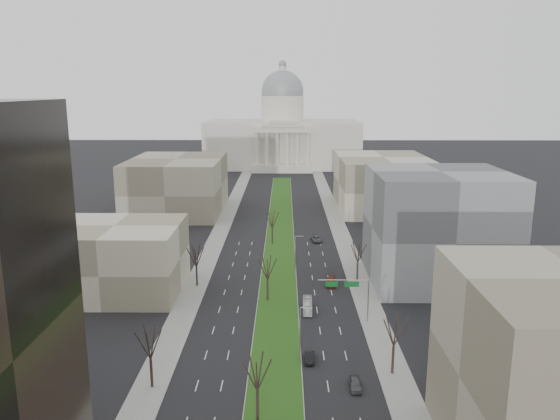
# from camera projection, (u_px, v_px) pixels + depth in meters

# --- Properties ---
(ground) EXTENTS (600.00, 600.00, 0.00)m
(ground) POSITION_uv_depth(u_px,v_px,m) (280.00, 244.00, 146.56)
(ground) COLOR black
(ground) RESTS_ON ground
(median) EXTENTS (8.00, 222.03, 0.20)m
(median) POSITION_uv_depth(u_px,v_px,m) (280.00, 245.00, 145.55)
(median) COLOR #999993
(median) RESTS_ON ground
(sidewalk_left) EXTENTS (5.00, 330.00, 0.15)m
(sidewalk_left) POSITION_uv_depth(u_px,v_px,m) (201.00, 275.00, 122.30)
(sidewalk_left) COLOR gray
(sidewalk_left) RESTS_ON ground
(sidewalk_right) EXTENTS (5.00, 330.00, 0.15)m
(sidewalk_right) POSITION_uv_depth(u_px,v_px,m) (357.00, 275.00, 121.99)
(sidewalk_right) COLOR gray
(sidewalk_right) RESTS_ON ground
(capitol) EXTENTS (80.00, 46.00, 55.00)m
(capitol) POSITION_uv_depth(u_px,v_px,m) (282.00, 136.00, 288.94)
(capitol) COLOR beige
(capitol) RESTS_ON ground
(building_beige_left) EXTENTS (26.00, 22.00, 14.00)m
(building_beige_left) POSITION_uv_depth(u_px,v_px,m) (116.00, 259.00, 111.17)
(building_beige_left) COLOR gray
(building_beige_left) RESTS_ON ground
(building_grey_right) EXTENTS (28.00, 26.00, 24.00)m
(building_grey_right) POSITION_uv_depth(u_px,v_px,m) (438.00, 227.00, 116.31)
(building_grey_right) COLOR #5A5D5F
(building_grey_right) RESTS_ON ground
(building_far_left) EXTENTS (30.00, 40.00, 18.00)m
(building_far_left) POSITION_uv_depth(u_px,v_px,m) (177.00, 185.00, 183.93)
(building_far_left) COLOR gray
(building_far_left) RESTS_ON ground
(building_far_right) EXTENTS (30.00, 40.00, 18.00)m
(building_far_right) POSITION_uv_depth(u_px,v_px,m) (382.00, 183.00, 188.18)
(building_far_right) COLOR gray
(building_far_right) RESTS_ON ground
(tree_left_mid) EXTENTS (5.40, 5.40, 9.72)m
(tree_left_mid) POSITION_uv_depth(u_px,v_px,m) (150.00, 341.00, 74.93)
(tree_left_mid) COLOR black
(tree_left_mid) RESTS_ON ground
(tree_left_far) EXTENTS (5.28, 5.28, 9.50)m
(tree_left_far) POSITION_uv_depth(u_px,v_px,m) (196.00, 255.00, 113.99)
(tree_left_far) COLOR black
(tree_left_far) RESTS_ON ground
(tree_right_mid) EXTENTS (5.52, 5.52, 9.94)m
(tree_right_mid) POSITION_uv_depth(u_px,v_px,m) (394.00, 329.00, 78.49)
(tree_right_mid) COLOR black
(tree_right_mid) RESTS_ON ground
(tree_right_far) EXTENTS (5.04, 5.04, 9.07)m
(tree_right_far) POSITION_uv_depth(u_px,v_px,m) (358.00, 251.00, 117.66)
(tree_right_far) COLOR black
(tree_right_far) RESTS_ON ground
(tree_median_a) EXTENTS (5.40, 5.40, 9.72)m
(tree_median_a) POSITION_uv_depth(u_px,v_px,m) (257.00, 371.00, 66.99)
(tree_median_a) COLOR black
(tree_median_a) RESTS_ON ground
(tree_median_b) EXTENTS (5.40, 5.40, 9.72)m
(tree_median_b) POSITION_uv_depth(u_px,v_px,m) (267.00, 267.00, 106.02)
(tree_median_b) COLOR black
(tree_median_b) RESTS_ON ground
(tree_median_c) EXTENTS (5.40, 5.40, 9.72)m
(tree_median_c) POSITION_uv_depth(u_px,v_px,m) (272.00, 219.00, 145.04)
(tree_median_c) COLOR black
(tree_median_c) RESTS_ON ground
(streetlamp_median_b) EXTENTS (1.90, 0.20, 9.16)m
(streetlamp_median_b) POSITION_uv_depth(u_px,v_px,m) (300.00, 334.00, 82.05)
(streetlamp_median_b) COLOR gray
(streetlamp_median_b) RESTS_ON ground
(streetlamp_median_c) EXTENTS (1.90, 0.20, 9.16)m
(streetlamp_median_c) POSITION_uv_depth(u_px,v_px,m) (295.00, 255.00, 121.08)
(streetlamp_median_c) COLOR gray
(streetlamp_median_c) RESTS_ON ground
(mast_arm_signs) EXTENTS (9.12, 0.24, 8.09)m
(mast_arm_signs) POSITION_uv_depth(u_px,v_px,m) (353.00, 290.00, 96.34)
(mast_arm_signs) COLOR gray
(mast_arm_signs) RESTS_ON ground
(car_grey_near) EXTENTS (1.69, 4.13, 1.40)m
(car_grey_near) POSITION_uv_depth(u_px,v_px,m) (355.00, 384.00, 76.10)
(car_grey_near) COLOR #414448
(car_grey_near) RESTS_ON ground
(car_black) EXTENTS (1.61, 4.31, 1.41)m
(car_black) POSITION_uv_depth(u_px,v_px,m) (309.00, 356.00, 83.86)
(car_black) COLOR black
(car_black) RESTS_ON ground
(car_red) EXTENTS (2.81, 5.42, 1.50)m
(car_red) POSITION_uv_depth(u_px,v_px,m) (331.00, 282.00, 115.95)
(car_red) COLOR maroon
(car_red) RESTS_ON ground
(car_grey_far) EXTENTS (3.10, 5.59, 1.48)m
(car_grey_far) POSITION_uv_depth(u_px,v_px,m) (316.00, 239.00, 148.93)
(car_grey_far) COLOR #45484C
(car_grey_far) RESTS_ON ground
(box_van) EXTENTS (1.93, 7.24, 2.00)m
(box_van) POSITION_uv_depth(u_px,v_px,m) (307.00, 305.00, 102.68)
(box_van) COLOR white
(box_van) RESTS_ON ground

